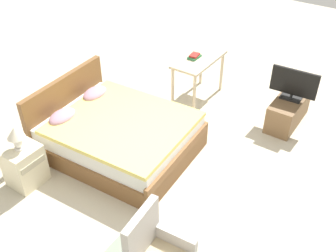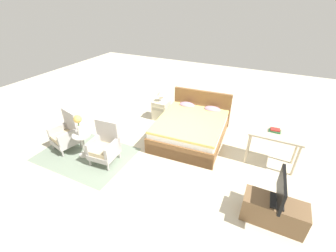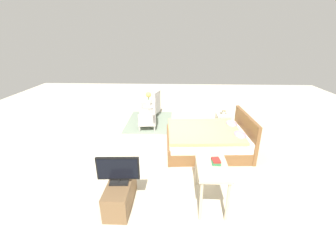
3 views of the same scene
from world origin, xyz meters
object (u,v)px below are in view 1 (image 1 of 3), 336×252
Objects in this scene: nightstand at (25,165)px; vanity_desk at (199,65)px; table_lamp at (16,135)px; tv_flatscreen at (294,84)px; bed at (117,134)px; book_stack at (194,56)px; tv_stand at (288,110)px.

nightstand is 3.20m from vanity_desk.
table_lamp is 0.46× the size of tv_flatscreen.
tv_flatscreen reaches higher than table_lamp.
nightstand is at bearing 153.75° from bed.
tv_flatscreen is 0.69× the size of vanity_desk.
nightstand is 0.50m from table_lamp.
book_stack is (-0.20, 1.64, 0.09)m from tv_flatscreen.
tv_flatscreen is at bearing -83.93° from vanity_desk.
tv_flatscreen reaches higher than tv_stand.
nightstand is at bearing -90.00° from table_lamp.
nightstand is at bearing 143.91° from tv_flatscreen.
vanity_desk is at bearing -65.31° from book_stack.
tv_stand is (2.07, -1.79, -0.07)m from bed.
table_lamp is (-1.18, 0.58, 0.49)m from bed.
nightstand is 4.04m from tv_flatscreen.
book_stack reaches higher than tv_stand.
tv_flatscreen is (0.00, 0.00, 0.48)m from tv_stand.
tv_flatscreen reaches higher than nightstand.
table_lamp reaches higher than tv_stand.
tv_flatscreen is (3.25, -2.37, 0.42)m from nightstand.
vanity_desk is (1.90, -0.21, 0.35)m from bed.
book_stack is at bearing 96.92° from tv_flatscreen.
table_lamp is 4.06m from tv_stand.
tv_stand is at bearing -36.12° from table_lamp.
tv_flatscreen is (3.25, -2.37, -0.08)m from table_lamp.
table_lamp is 1.42× the size of book_stack.
vanity_desk is (-0.17, 1.57, -0.06)m from tv_flatscreen.
bed reaches higher than table_lamp.
table_lamp reaches higher than book_stack.
table_lamp is (0.00, 0.00, 0.50)m from nightstand.
tv_flatscreen is at bearing -40.79° from bed.
bed is 3.68× the size of nightstand.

